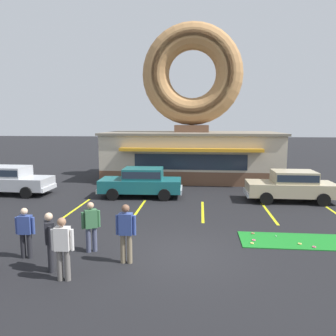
% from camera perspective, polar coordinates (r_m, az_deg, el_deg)
% --- Properties ---
extents(ground_plane, '(160.00, 160.00, 0.00)m').
position_cam_1_polar(ground_plane, '(10.63, 2.31, -14.68)').
color(ground_plane, black).
extents(donut_shop_building, '(12.30, 6.75, 10.96)m').
position_cam_1_polar(donut_shop_building, '(23.74, 4.16, 7.17)').
color(donut_shop_building, brown).
rests_on(donut_shop_building, ground).
extents(putting_mat, '(4.52, 1.57, 0.03)m').
position_cam_1_polar(putting_mat, '(12.52, 22.98, -11.68)').
color(putting_mat, '#197523').
rests_on(putting_mat, ground).
extents(mini_donut_near_left, '(0.13, 0.13, 0.04)m').
position_cam_1_polar(mini_donut_near_left, '(12.11, 21.97, -12.13)').
color(mini_donut_near_left, '#E5C666').
rests_on(mini_donut_near_left, putting_mat).
extents(mini_donut_near_right, '(0.13, 0.13, 0.04)m').
position_cam_1_polar(mini_donut_near_right, '(12.63, 14.56, -10.95)').
color(mini_donut_near_right, '#A5724C').
rests_on(mini_donut_near_right, putting_mat).
extents(mini_donut_mid_left, '(0.13, 0.13, 0.04)m').
position_cam_1_polar(mini_donut_mid_left, '(11.67, 14.43, -12.56)').
color(mini_donut_mid_left, '#E5C666').
rests_on(mini_donut_mid_left, putting_mat).
extents(mini_donut_mid_centre, '(0.13, 0.13, 0.04)m').
position_cam_1_polar(mini_donut_mid_centre, '(11.96, 14.70, -12.06)').
color(mini_donut_mid_centre, '#D8667F').
rests_on(mini_donut_mid_centre, putting_mat).
extents(mini_donut_mid_right, '(0.13, 0.13, 0.04)m').
position_cam_1_polar(mini_donut_mid_right, '(12.00, 24.09, -12.43)').
color(mini_donut_mid_right, '#D8667F').
rests_on(mini_donut_mid_right, putting_mat).
extents(golf_ball, '(0.04, 0.04, 0.04)m').
position_cam_1_polar(golf_ball, '(12.56, 18.30, -11.19)').
color(golf_ball, white).
rests_on(golf_ball, putting_mat).
extents(car_silver, '(4.59, 2.05, 1.60)m').
position_cam_1_polar(car_silver, '(20.62, -25.72, -1.76)').
color(car_silver, '#B2B5BA').
rests_on(car_silver, ground).
extents(car_champagne, '(4.56, 1.99, 1.60)m').
position_cam_1_polar(car_champagne, '(18.09, 20.69, -2.76)').
color(car_champagne, '#BCAD89').
rests_on(car_champagne, ground).
extents(car_teal, '(4.62, 2.11, 1.60)m').
position_cam_1_polar(car_teal, '(17.98, -4.63, -2.31)').
color(car_teal, '#196066').
rests_on(car_teal, ground).
extents(pedestrian_blue_sweater_man, '(0.60, 0.26, 1.69)m').
position_cam_1_polar(pedestrian_blue_sweater_man, '(9.08, -17.86, -12.78)').
color(pedestrian_blue_sweater_man, slate).
rests_on(pedestrian_blue_sweater_man, ground).
extents(pedestrian_hooded_kid, '(0.59, 0.27, 1.56)m').
position_cam_1_polar(pedestrian_hooded_kid, '(10.91, -23.59, -9.97)').
color(pedestrian_hooded_kid, '#232328').
rests_on(pedestrian_hooded_kid, ground).
extents(pedestrian_clipboard_woman, '(0.39, 0.53, 1.66)m').
position_cam_1_polar(pedestrian_clipboard_woman, '(9.74, -19.90, -11.54)').
color(pedestrian_clipboard_woman, '#232328').
rests_on(pedestrian_clipboard_woman, ground).
extents(pedestrian_beanie_man, '(0.53, 0.40, 1.62)m').
position_cam_1_polar(pedestrian_beanie_man, '(10.75, -13.26, -9.56)').
color(pedestrian_beanie_man, '#474C66').
rests_on(pedestrian_beanie_man, ground).
extents(pedestrian_crossing_woman, '(0.60, 0.24, 1.76)m').
position_cam_1_polar(pedestrian_crossing_woman, '(9.72, -7.34, -10.75)').
color(pedestrian_crossing_woman, '#7F7056').
rests_on(pedestrian_crossing_woman, ground).
extents(trash_bin, '(0.57, 0.57, 0.97)m').
position_cam_1_polar(trash_bin, '(21.77, 21.59, -2.03)').
color(trash_bin, '#51565B').
rests_on(trash_bin, ground).
extents(parking_stripe_far_left, '(0.12, 3.60, 0.01)m').
position_cam_1_polar(parking_stripe_far_left, '(16.42, -15.53, -6.70)').
color(parking_stripe_far_left, yellow).
rests_on(parking_stripe_far_left, ground).
extents(parking_stripe_left, '(0.12, 3.60, 0.01)m').
position_cam_1_polar(parking_stripe_left, '(15.61, -5.11, -7.21)').
color(parking_stripe_left, yellow).
rests_on(parking_stripe_left, ground).
extents(parking_stripe_mid_left, '(0.12, 3.60, 0.01)m').
position_cam_1_polar(parking_stripe_mid_left, '(15.35, 6.06, -7.48)').
color(parking_stripe_mid_left, yellow).
rests_on(parking_stripe_mid_left, ground).
extents(parking_stripe_centre, '(0.12, 3.60, 0.01)m').
position_cam_1_polar(parking_stripe_centre, '(15.67, 17.19, -7.48)').
color(parking_stripe_centre, yellow).
rests_on(parking_stripe_centre, ground).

